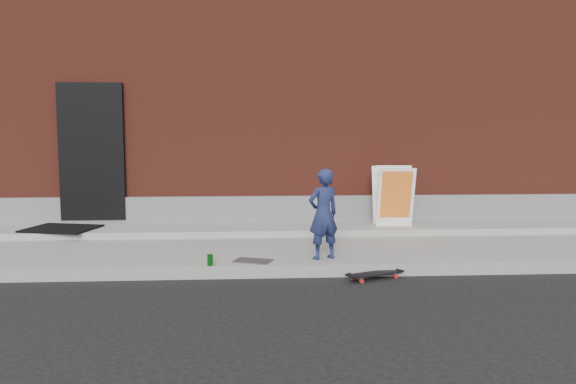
{
  "coord_description": "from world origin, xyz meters",
  "views": [
    {
      "loc": [
        0.04,
        -6.45,
        1.68
      ],
      "look_at": [
        0.49,
        0.8,
        0.94
      ],
      "focal_mm": 35.0,
      "sensor_mm": 36.0,
      "label": 1
    }
  ],
  "objects": [
    {
      "name": "soda_can",
      "position": [
        -0.47,
        0.05,
        0.22
      ],
      "size": [
        0.09,
        0.09,
        0.13
      ],
      "primitive_type": "cylinder",
      "rotation": [
        0.0,
        0.0,
        -0.38
      ],
      "color": "#1B8B24",
      "rests_on": "sidewalk"
    },
    {
      "name": "pizza_sign",
      "position": [
        2.25,
        2.24,
        0.73
      ],
      "size": [
        0.59,
        0.69,
        0.95
      ],
      "color": "white",
      "rests_on": "apron"
    },
    {
      "name": "building",
      "position": [
        -0.0,
        6.99,
        2.5
      ],
      "size": [
        20.0,
        8.1,
        5.0
      ],
      "color": "maroon",
      "rests_on": "ground"
    },
    {
      "name": "ground",
      "position": [
        0.0,
        0.0,
        0.0
      ],
      "size": [
        80.0,
        80.0,
        0.0
      ],
      "primitive_type": "plane",
      "color": "black",
      "rests_on": "ground"
    },
    {
      "name": "sidewalk",
      "position": [
        0.0,
        1.5,
        0.07
      ],
      "size": [
        20.0,
        3.0,
        0.15
      ],
      "primitive_type": "cube",
      "color": "slate",
      "rests_on": "ground"
    },
    {
      "name": "utility_plate",
      "position": [
        0.03,
        0.25,
        0.16
      ],
      "size": [
        0.52,
        0.43,
        0.01
      ],
      "primitive_type": "cube",
      "rotation": [
        0.0,
        0.0,
        -0.39
      ],
      "color": "#535458",
      "rests_on": "sidewalk"
    },
    {
      "name": "child",
      "position": [
        0.9,
        0.34,
        0.71
      ],
      "size": [
        0.48,
        0.41,
        1.12
      ],
      "primitive_type": "imported",
      "rotation": [
        0.0,
        0.0,
        3.54
      ],
      "color": "#1B234C",
      "rests_on": "sidewalk"
    },
    {
      "name": "apron",
      "position": [
        0.0,
        2.4,
        0.2
      ],
      "size": [
        20.0,
        1.2,
        0.1
      ],
      "primitive_type": "cube",
      "color": "gray",
      "rests_on": "sidewalk"
    },
    {
      "name": "doormat",
      "position": [
        -2.87,
        2.16,
        0.26
      ],
      "size": [
        1.15,
        1.01,
        0.03
      ],
      "primitive_type": "cube",
      "rotation": [
        0.0,
        0.0,
        -0.24
      ],
      "color": "black",
      "rests_on": "apron"
    },
    {
      "name": "skateboard",
      "position": [
        1.45,
        -0.12,
        0.06
      ],
      "size": [
        0.71,
        0.45,
        0.08
      ],
      "color": "red",
      "rests_on": "ground"
    }
  ]
}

